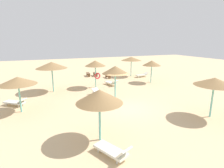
{
  "coord_description": "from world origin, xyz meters",
  "views": [
    {
      "loc": [
        -6.16,
        -11.95,
        5.16
      ],
      "look_at": [
        0.0,
        3.0,
        1.2
      ],
      "focal_mm": 28.88,
      "sensor_mm": 36.0,
      "label": 1
    }
  ],
  "objects": [
    {
      "name": "lounger_3",
      "position": [
        -1.08,
        3.56,
        0.31
      ],
      "size": [
        1.1,
        2.01,
        0.63
      ],
      "color": "silver",
      "rests_on": "ground"
    },
    {
      "name": "ground_plane",
      "position": [
        0.0,
        0.0,
        0.0
      ],
      "size": [
        80.0,
        80.0,
        0.0
      ],
      "primitive_type": "plane",
      "color": "#D1B284"
    },
    {
      "name": "lounger_1",
      "position": [
        7.53,
        9.85,
        0.31
      ],
      "size": [
        1.97,
        0.83,
        0.62
      ],
      "color": "silver",
      "rests_on": "ground"
    },
    {
      "name": "parasol_5",
      "position": [
        -4.94,
        6.79,
        2.73
      ],
      "size": [
        3.06,
        3.06,
        3.06
      ],
      "color": "#6BC6BC",
      "rests_on": "ground"
    },
    {
      "name": "lounger_4",
      "position": [
        1.57,
        7.01,
        0.32
      ],
      "size": [
        1.06,
        1.99,
        0.71
      ],
      "color": "silver",
      "rests_on": "ground"
    },
    {
      "name": "lounger_0",
      "position": [
        -8.13,
        3.66,
        0.31
      ],
      "size": [
        1.89,
        1.68,
        0.68
      ],
      "color": "silver",
      "rests_on": "ground"
    },
    {
      "name": "lounger_2",
      "position": [
        -3.4,
        -5.35,
        0.32
      ],
      "size": [
        1.34,
        1.96,
        0.78
      ],
      "color": "silver",
      "rests_on": "ground"
    },
    {
      "name": "parasol_2",
      "position": [
        -3.47,
        -3.75,
        2.42
      ],
      "size": [
        2.39,
        2.39,
        2.77
      ],
      "color": "#6BC6BC",
      "rests_on": "ground"
    },
    {
      "name": "parasol_0",
      "position": [
        -7.6,
        2.07,
        2.36
      ],
      "size": [
        2.59,
        2.59,
        2.64
      ],
      "color": "#6BC6BC",
      "rests_on": "ground"
    },
    {
      "name": "bench_1",
      "position": [
        2.72,
        11.04,
        0.35
      ],
      "size": [
        0.42,
        1.5,
        0.49
      ],
      "color": "brown",
      "rests_on": "ground"
    },
    {
      "name": "parasol_6",
      "position": [
        6.63,
        6.39,
        2.42
      ],
      "size": [
        2.22,
        2.22,
        2.74
      ],
      "color": "#6BC6BC",
      "rests_on": "ground"
    },
    {
      "name": "bench_0",
      "position": [
        0.48,
        13.28,
        0.35
      ],
      "size": [
        0.56,
        1.53,
        0.49
      ],
      "color": "brown",
      "rests_on": "ground"
    },
    {
      "name": "parasol_1",
      "position": [
        6.26,
        10.92,
        2.55
      ],
      "size": [
        2.9,
        2.9,
        2.81
      ],
      "color": "#6BC6BC",
      "rests_on": "ground"
    },
    {
      "name": "parasol_4",
      "position": [
        -0.43,
        6.71,
        2.67
      ],
      "size": [
        2.27,
        2.27,
        3.02
      ],
      "color": "#6BC6BC",
      "rests_on": "ground"
    },
    {
      "name": "parasol_7",
      "position": [
        4.5,
        -3.84,
        2.49
      ],
      "size": [
        2.58,
        2.58,
        2.76
      ],
      "color": "#6BC6BC",
      "rests_on": "ground"
    },
    {
      "name": "parasol_3",
      "position": [
        -0.22,
        1.75,
        2.71
      ],
      "size": [
        2.25,
        2.25,
        3.05
      ],
      "color": "#6BC6BC",
      "rests_on": "ground"
    },
    {
      "name": "bench_2",
      "position": [
        1.47,
        12.97,
        0.35
      ],
      "size": [
        0.5,
        1.52,
        0.49
      ],
      "color": "brown",
      "rests_on": "ground"
    }
  ]
}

